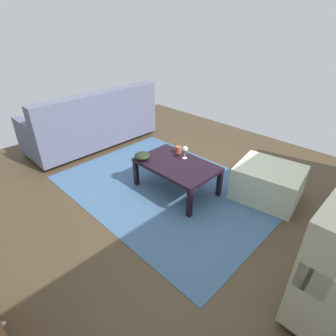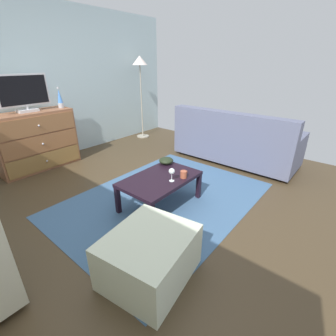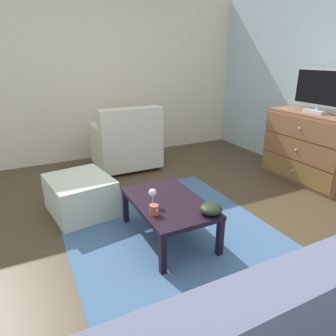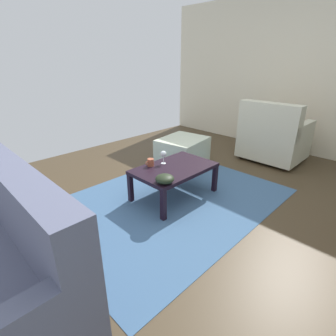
# 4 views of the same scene
# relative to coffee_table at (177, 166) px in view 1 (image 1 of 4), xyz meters

# --- Properties ---
(ground_plane) EXTENTS (5.75, 5.19, 0.05)m
(ground_plane) POSITION_rel_coffee_table_xyz_m (-0.08, 0.25, -0.35)
(ground_plane) COLOR #453623
(area_rug) EXTENTS (2.60, 1.90, 0.01)m
(area_rug) POSITION_rel_coffee_table_xyz_m (0.12, 0.05, -0.33)
(area_rug) COLOR #3D5E82
(area_rug) RESTS_ON ground_plane
(coffee_table) EXTENTS (0.93, 0.59, 0.37)m
(coffee_table) POSITION_rel_coffee_table_xyz_m (0.00, 0.00, 0.00)
(coffee_table) COLOR black
(coffee_table) RESTS_ON ground_plane
(wine_glass) EXTENTS (0.07, 0.07, 0.16)m
(wine_glass) POSITION_rel_coffee_table_xyz_m (0.02, -0.16, 0.16)
(wine_glass) COLOR silver
(wine_glass) RESTS_ON coffee_table
(mug) EXTENTS (0.11, 0.08, 0.08)m
(mug) POSITION_rel_coffee_table_xyz_m (0.17, -0.21, 0.09)
(mug) COLOR #AB5438
(mug) RESTS_ON coffee_table
(bowl_decorative) EXTENTS (0.19, 0.19, 0.08)m
(bowl_decorative) POSITION_rel_coffee_table_xyz_m (0.36, 0.21, 0.09)
(bowl_decorative) COLOR black
(bowl_decorative) RESTS_ON coffee_table
(couch_large) EXTENTS (0.85, 2.05, 0.90)m
(couch_large) POSITION_rel_coffee_table_xyz_m (1.87, -0.05, 0.01)
(couch_large) COLOR #332319
(couch_large) RESTS_ON ground_plane
(ottoman) EXTENTS (0.78, 0.70, 0.40)m
(ottoman) POSITION_rel_coffee_table_xyz_m (-0.85, -0.63, -0.13)
(ottoman) COLOR beige
(ottoman) RESTS_ON ground_plane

